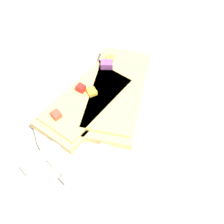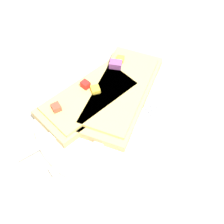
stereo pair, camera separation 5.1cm
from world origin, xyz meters
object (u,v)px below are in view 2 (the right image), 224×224
object	(u,v)px
pizza_slice_main	(120,92)
pizza_slice_corner	(89,99)
plate	(112,118)
knife	(70,127)
fork	(115,133)

from	to	relation	value
pizza_slice_main	pizza_slice_corner	size ratio (longest dim) A/B	1.16
plate	knife	distance (m)	0.07
plate	pizza_slice_corner	world-z (taller)	pizza_slice_corner
knife	plate	bearing A→B (deg)	-14.12
plate	pizza_slice_corner	distance (m)	0.05
plate	pizza_slice_main	bearing A→B (deg)	-10.51
fork	pizza_slice_main	world-z (taller)	pizza_slice_main
fork	knife	xyz separation A→B (m)	(0.00, 0.07, 0.00)
plate	pizza_slice_corner	xyz separation A→B (m)	(0.02, 0.04, 0.02)
pizza_slice_corner	knife	bearing A→B (deg)	18.36
knife	pizza_slice_main	size ratio (longest dim) A/B	0.80
plate	pizza_slice_main	size ratio (longest dim) A/B	1.15
plate	fork	distance (m)	0.04
plate	pizza_slice_main	xyz separation A→B (m)	(0.04, -0.01, 0.02)
pizza_slice_corner	plate	bearing A→B (deg)	100.42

